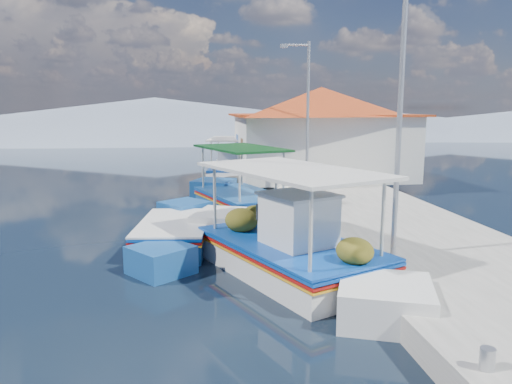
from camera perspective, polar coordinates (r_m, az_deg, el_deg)
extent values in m
plane|color=black|center=(9.33, -7.00, -14.95)|extent=(160.00, 160.00, 0.00)
cube|color=#AAA69F|center=(16.03, 14.51, -3.62)|extent=(5.00, 44.00, 0.50)
cylinder|color=#A5A8AD|center=(7.39, 25.55, -17.29)|extent=(0.20, 0.20, 0.30)
cylinder|color=#A5A8AD|center=(11.59, 12.14, -6.66)|extent=(0.20, 0.20, 0.30)
cylinder|color=#A5A8AD|center=(17.21, 5.59, -1.07)|extent=(0.20, 0.20, 0.30)
cylinder|color=#A5A8AD|center=(23.02, 2.32, 1.74)|extent=(0.20, 0.20, 0.30)
cube|color=white|center=(11.65, 3.96, -8.50)|extent=(4.13, 5.27, 1.03)
cube|color=white|center=(14.54, 6.88, -4.27)|extent=(2.21, 2.21, 1.14)
cube|color=white|center=(8.94, -0.78, -14.35)|extent=(2.14, 2.14, 0.98)
cube|color=#0B3F9A|center=(11.51, 3.99, -6.24)|extent=(4.26, 5.43, 0.07)
cube|color=#9D110D|center=(11.53, 3.98, -6.66)|extent=(4.26, 5.43, 0.05)
cube|color=orange|center=(11.55, 3.98, -7.02)|extent=(4.26, 5.43, 0.04)
cube|color=#0B3F9A|center=(11.49, 3.99, -5.88)|extent=(4.26, 5.40, 0.05)
cube|color=brown|center=(11.50, 3.99, -6.03)|extent=(3.92, 5.11, 0.05)
cube|color=white|center=(11.04, 3.63, -3.50)|extent=(1.78, 1.83, 1.19)
cube|color=silver|center=(10.91, 3.66, -0.35)|extent=(1.93, 1.98, 0.07)
cylinder|color=beige|center=(13.40, 2.07, 0.08)|extent=(0.08, 0.08, 1.73)
cylinder|color=beige|center=(13.03, 10.17, -0.35)|extent=(0.08, 0.08, 1.73)
cylinder|color=beige|center=(9.73, -4.20, -3.70)|extent=(0.08, 0.08, 1.73)
cylinder|color=beige|center=(9.21, 6.92, -4.53)|extent=(0.08, 0.08, 1.73)
cube|color=silver|center=(11.15, 4.09, 2.57)|extent=(4.24, 5.32, 0.08)
ellipsoid|color=#454512|center=(12.95, 3.73, -2.80)|extent=(0.82, 0.91, 0.62)
ellipsoid|color=#454512|center=(13.33, 7.46, -2.72)|extent=(0.69, 0.76, 0.52)
ellipsoid|color=#454512|center=(9.55, 2.49, -7.62)|extent=(0.74, 0.81, 0.55)
sphere|color=#FF5908|center=(11.74, 9.94, -1.75)|extent=(0.43, 0.43, 0.43)
cube|color=navy|center=(18.16, -1.75, -1.78)|extent=(3.37, 4.45, 1.01)
cube|color=navy|center=(20.68, 0.14, 0.01)|extent=(2.03, 2.03, 1.12)
cube|color=navy|center=(15.75, -4.16, -3.63)|extent=(1.98, 1.98, 0.96)
cube|color=#0B3F9A|center=(18.08, -1.76, -0.33)|extent=(3.47, 4.58, 0.06)
cube|color=#9D110D|center=(18.09, -1.76, -0.60)|extent=(3.47, 4.58, 0.05)
cube|color=orange|center=(18.11, -1.76, -0.83)|extent=(3.47, 4.58, 0.04)
cube|color=navy|center=(18.06, -1.76, -0.10)|extent=(3.48, 4.55, 0.05)
cube|color=brown|center=(18.07, -1.76, -0.20)|extent=(3.18, 4.32, 0.05)
cylinder|color=beige|center=(19.75, -2.92, 3.16)|extent=(0.07, 0.07, 1.70)
cylinder|color=beige|center=(19.36, 1.93, 3.02)|extent=(0.07, 0.07, 1.70)
cylinder|color=beige|center=(16.61, -6.09, 1.83)|extent=(0.07, 0.07, 1.70)
cylinder|color=beige|center=(16.14, -0.37, 1.65)|extent=(0.07, 0.07, 1.70)
cube|color=#0B3714|center=(17.85, -1.79, 5.19)|extent=(3.47, 4.49, 0.07)
cube|color=navy|center=(13.99, -9.54, -5.54)|extent=(2.16, 3.59, 0.95)
cube|color=navy|center=(16.18, -10.09, -3.01)|extent=(1.83, 1.83, 1.05)
cube|color=navy|center=(11.87, -8.82, -8.33)|extent=(1.78, 1.78, 0.90)
cube|color=#0B3F9A|center=(13.88, -9.59, -3.78)|extent=(2.22, 3.70, 0.06)
cube|color=#9D110D|center=(13.90, -9.58, -4.10)|extent=(2.22, 3.70, 0.05)
cube|color=orange|center=(13.91, -9.57, -4.38)|extent=(2.22, 3.70, 0.04)
cube|color=white|center=(13.86, -9.60, -3.50)|extent=(2.24, 3.67, 0.05)
cube|color=brown|center=(13.87, -9.59, -3.62)|extent=(2.01, 3.51, 0.05)
cube|color=white|center=(26.63, -3.03, 1.90)|extent=(2.64, 4.21, 0.93)
cube|color=white|center=(29.16, -4.20, 2.82)|extent=(2.07, 2.07, 1.03)
cube|color=white|center=(24.18, -1.67, 1.10)|extent=(2.01, 2.01, 0.88)
cube|color=#0B3F9A|center=(26.57, -3.04, 2.82)|extent=(2.72, 4.34, 0.06)
cube|color=#9D110D|center=(26.58, -3.04, 2.66)|extent=(2.72, 4.34, 0.05)
cube|color=orange|center=(26.59, -3.04, 2.51)|extent=(2.72, 4.34, 0.04)
cube|color=#0B3F9A|center=(26.56, -3.04, 2.97)|extent=(2.73, 4.30, 0.05)
cube|color=brown|center=(26.57, -3.04, 2.91)|extent=(2.46, 4.11, 0.05)
cube|color=white|center=(26.22, -2.91, 4.00)|extent=(1.31, 1.43, 1.08)
cube|color=silver|center=(26.17, -2.92, 5.21)|extent=(1.43, 1.54, 0.06)
cylinder|color=beige|center=(27.93, -5.47, 4.83)|extent=(0.07, 0.07, 1.57)
cylinder|color=beige|center=(28.28, -2.19, 4.93)|extent=(0.07, 0.07, 1.57)
cylinder|color=beige|center=(24.70, -4.05, 4.19)|extent=(0.07, 0.07, 1.57)
cylinder|color=beige|center=(25.09, -0.37, 4.31)|extent=(0.07, 0.07, 1.57)
cube|color=silver|center=(26.42, -3.07, 6.28)|extent=(2.74, 4.23, 0.07)
cube|color=white|center=(24.34, 7.56, 5.31)|extent=(8.00, 6.00, 3.00)
cube|color=#AF3B18|center=(24.27, 7.64, 8.96)|extent=(8.64, 6.48, 0.10)
pyramid|color=#AF3B18|center=(24.27, 7.68, 10.49)|extent=(10.49, 10.49, 1.40)
cube|color=brown|center=(22.71, -1.61, 3.80)|extent=(0.06, 1.00, 2.00)
cube|color=#0B3F9A|center=(25.13, -2.17, 5.76)|extent=(0.06, 1.20, 0.90)
cylinder|color=#A5A8AD|center=(11.43, 16.49, 7.44)|extent=(0.12, 0.12, 6.00)
cylinder|color=#A5A8AD|center=(20.00, 6.09, 8.67)|extent=(0.12, 0.12, 6.00)
cylinder|color=#A5A8AD|center=(20.04, 4.79, 16.86)|extent=(1.00, 0.08, 0.08)
cube|color=#A5A8AD|center=(19.94, 3.32, 16.76)|extent=(0.30, 0.14, 0.14)
cone|color=gray|center=(64.69, -11.74, 8.39)|extent=(96.00, 96.00, 5.50)
cone|color=gray|center=(69.17, 14.14, 7.68)|extent=(76.80, 76.80, 3.80)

